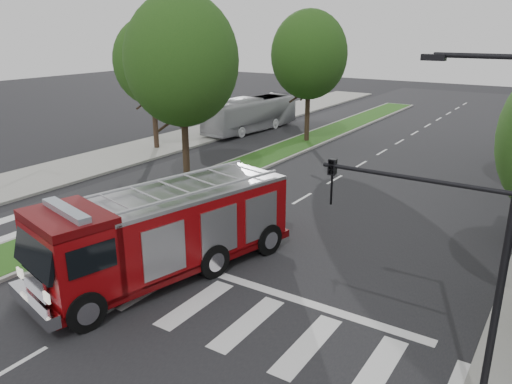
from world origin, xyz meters
TOP-DOWN VIEW (x-y plane):
  - ground at (0.00, 0.00)m, footprint 140.00×140.00m
  - sidewalk_left at (-14.50, 10.00)m, footprint 5.00×80.00m
  - median at (-6.00, 18.00)m, footprint 3.00×50.00m
  - tree_median_near at (-6.00, 6.00)m, footprint 5.80×5.80m
  - tree_median_far at (-6.00, 20.00)m, footprint 5.60×5.60m
  - tree_left_mid at (-14.00, 12.00)m, footprint 5.20×5.20m
  - streetlight_right_near at (9.61, -3.50)m, footprint 4.08×0.22m
  - fire_engine at (-0.17, -1.85)m, footprint 5.03×10.14m
  - city_bus at (-12.00, 21.38)m, footprint 3.16×10.36m

SIDE VIEW (x-z plane):
  - ground at x=0.00m, z-range 0.00..0.00m
  - sidewalk_left at x=-14.50m, z-range 0.00..0.15m
  - median at x=-6.00m, z-range 0.00..0.16m
  - city_bus at x=-12.00m, z-range 0.00..2.84m
  - fire_engine at x=-0.17m, z-range -0.07..3.31m
  - streetlight_right_near at x=9.61m, z-range 0.67..8.67m
  - tree_left_mid at x=-14.00m, z-range 1.58..10.74m
  - tree_median_far at x=-6.00m, z-range 1.63..11.35m
  - tree_median_near at x=-6.00m, z-range 1.73..11.89m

